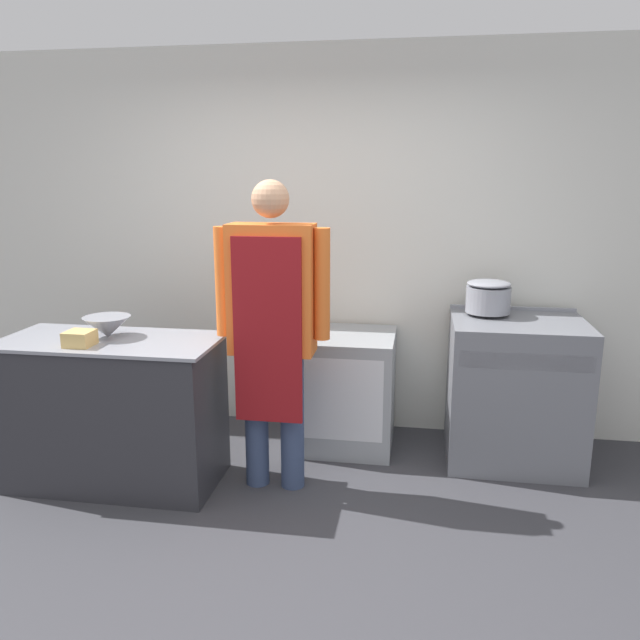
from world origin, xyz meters
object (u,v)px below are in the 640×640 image
(mixing_bowl, at_px, (107,327))
(stove, at_px, (514,390))
(fridge_unit, at_px, (344,389))
(person_cook, at_px, (272,318))
(stock_pot, at_px, (488,296))
(plastic_tub, at_px, (80,338))

(mixing_bowl, bearing_deg, stove, 14.99)
(fridge_unit, distance_m, person_cook, 0.99)
(mixing_bowl, relative_size, stock_pot, 0.97)
(fridge_unit, height_order, mixing_bowl, mixing_bowl)
(stock_pot, bearing_deg, person_cook, -149.92)
(fridge_unit, bearing_deg, person_cook, -116.70)
(person_cook, distance_m, mixing_bowl, 0.99)
(person_cook, bearing_deg, stock_pot, 30.08)
(stove, xyz_separation_m, stock_pot, (-0.19, 0.12, 0.59))
(mixing_bowl, distance_m, stock_pot, 2.39)
(fridge_unit, relative_size, mixing_bowl, 2.83)
(plastic_tub, xyz_separation_m, stock_pot, (2.32, 0.99, 0.12))
(stock_pot, bearing_deg, mixing_bowl, -160.97)
(fridge_unit, bearing_deg, plastic_tub, -146.30)
(person_cook, relative_size, stock_pot, 6.33)
(plastic_tub, bearing_deg, stove, 19.05)
(person_cook, distance_m, stock_pot, 1.47)
(fridge_unit, xyz_separation_m, mixing_bowl, (-1.33, -0.71, 0.57))
(fridge_unit, xyz_separation_m, person_cook, (-0.34, -0.67, 0.65))
(person_cook, bearing_deg, stove, 22.76)
(mixing_bowl, bearing_deg, fridge_unit, 28.28)
(person_cook, distance_m, plastic_tub, 1.08)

